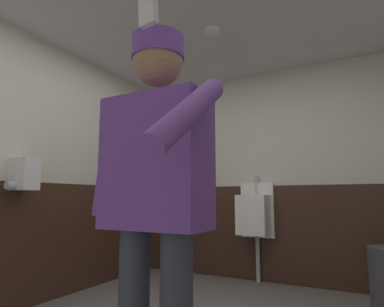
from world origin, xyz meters
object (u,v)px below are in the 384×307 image
object	(u,v)px
hand_dryer	(23,175)
cell_phone	(148,7)
urinal_solo	(254,214)
person	(155,182)

from	to	relation	value
hand_dryer	cell_phone	bearing A→B (deg)	-27.36
urinal_solo	person	bearing A→B (deg)	-82.87
urinal_solo	cell_phone	world-z (taller)	cell_phone
urinal_solo	person	world-z (taller)	person
cell_phone	hand_dryer	distance (m)	2.37
person	hand_dryer	world-z (taller)	person
person	hand_dryer	distance (m)	1.87
urinal_solo	cell_phone	bearing A→B (deg)	-78.31
cell_phone	person	bearing A→B (deg)	131.01
hand_dryer	person	bearing A→B (deg)	-17.98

